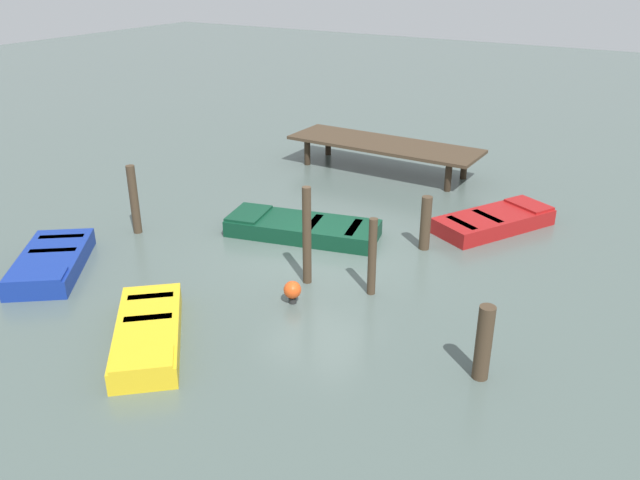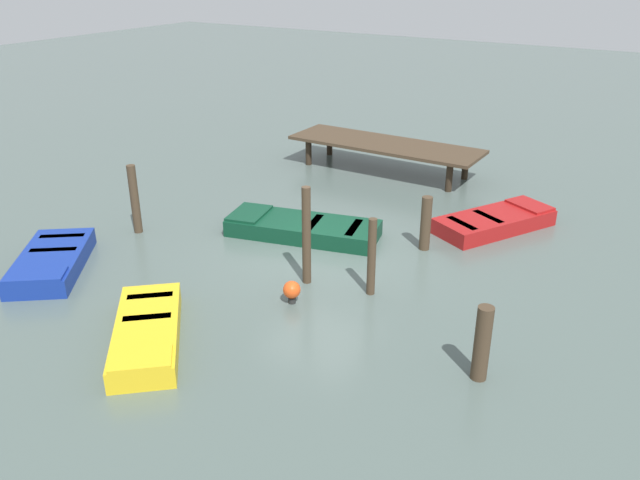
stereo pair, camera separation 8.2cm
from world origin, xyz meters
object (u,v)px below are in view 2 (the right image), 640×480
object	(u,v)px
rowboat_dark_green	(302,227)
mooring_piling_far_right	(482,343)
rowboat_blue	(51,261)
rowboat_yellow	(147,333)
rowboat_red	(495,221)
mooring_piling_center	(135,199)
dock_segment	(385,146)
mooring_piling_mid_right	(372,257)
mooring_piling_far_left	(426,223)
marker_buoy	(292,290)
mooring_piling_near_left	(306,236)

from	to	relation	value
rowboat_dark_green	mooring_piling_far_right	bearing A→B (deg)	135.70
rowboat_blue	rowboat_dark_green	bearing A→B (deg)	103.37
rowboat_yellow	rowboat_red	distance (m)	9.27
rowboat_blue	mooring_piling_center	distance (m)	2.63
dock_segment	mooring_piling_far_right	bearing A→B (deg)	-54.99
dock_segment	rowboat_dark_green	size ratio (longest dim) A/B	1.57
mooring_piling_far_right	mooring_piling_mid_right	distance (m)	3.32
mooring_piling_far_right	mooring_piling_far_left	size ratio (longest dim) A/B	1.02
rowboat_dark_green	mooring_piling_far_right	size ratio (longest dim) A/B	2.92
mooring_piling_far_right	marker_buoy	xyz separation A→B (m)	(-4.06, 0.48, -0.39)
mooring_piling_center	mooring_piling_far_left	size ratio (longest dim) A/B	1.33
rowboat_red	rowboat_yellow	bearing A→B (deg)	-175.28
mooring_piling_far_right	mooring_piling_mid_right	world-z (taller)	mooring_piling_mid_right
marker_buoy	rowboat_dark_green	bearing A→B (deg)	119.42
dock_segment	mooring_piling_center	distance (m)	8.31
mooring_piling_far_left	rowboat_yellow	bearing A→B (deg)	-112.78
mooring_piling_center	mooring_piling_mid_right	xyz separation A→B (m)	(6.52, 0.20, -0.04)
dock_segment	rowboat_yellow	world-z (taller)	dock_segment
mooring_piling_mid_right	rowboat_dark_green	bearing A→B (deg)	148.00
rowboat_yellow	rowboat_dark_green	xyz separation A→B (m)	(-0.24, 5.55, -0.00)
dock_segment	mooring_piling_far_right	size ratio (longest dim) A/B	4.58
mooring_piling_near_left	mooring_piling_mid_right	bearing A→B (deg)	10.44
mooring_piling_near_left	rowboat_red	bearing A→B (deg)	62.83
mooring_piling_far_right	rowboat_blue	bearing A→B (deg)	-173.39
rowboat_dark_green	mooring_piling_far_left	xyz separation A→B (m)	(2.93, 0.85, 0.45)
mooring_piling_far_right	mooring_piling_center	world-z (taller)	mooring_piling_center
dock_segment	mooring_piling_mid_right	size ratio (longest dim) A/B	3.69
mooring_piling_center	mooring_piling_far_left	bearing A→B (deg)	23.21
rowboat_red	mooring_piling_far_left	xyz separation A→B (m)	(-1.06, -2.08, 0.45)
mooring_piling_center	rowboat_yellow	bearing A→B (deg)	-42.36
mooring_piling_center	rowboat_red	bearing A→B (deg)	32.65
dock_segment	rowboat_dark_green	distance (m)	5.77
dock_segment	mooring_piling_center	world-z (taller)	mooring_piling_center
dock_segment	mooring_piling_center	bearing A→B (deg)	-111.59
marker_buoy	mooring_piling_far_right	bearing A→B (deg)	-6.69
rowboat_dark_green	marker_buoy	bearing A→B (deg)	106.06
rowboat_blue	mooring_piling_center	xyz separation A→B (m)	(0.05, 2.55, 0.67)
dock_segment	rowboat_red	bearing A→B (deg)	-30.96
dock_segment	mooring_piling_center	xyz separation A→B (m)	(-3.14, -7.69, 0.03)
mooring_piling_center	rowboat_dark_green	bearing A→B (deg)	28.32
rowboat_yellow	mooring_piling_near_left	bearing A→B (deg)	119.98
mooring_piling_far_right	mooring_piling_far_left	xyz separation A→B (m)	(-2.79, 4.28, -0.02)
mooring_piling_center	mooring_piling_mid_right	distance (m)	6.52
dock_segment	rowboat_blue	size ratio (longest dim) A/B	2.04
rowboat_dark_green	rowboat_red	distance (m)	4.95
mooring_piling_far_right	rowboat_dark_green	bearing A→B (deg)	149.06
rowboat_yellow	mooring_piling_far_left	size ratio (longest dim) A/B	2.25
mooring_piling_far_right	mooring_piling_center	xyz separation A→B (m)	(-9.39, 1.45, 0.20)
rowboat_yellow	mooring_piling_center	bearing A→B (deg)	-173.53
mooring_piling_far_right	marker_buoy	bearing A→B (deg)	173.31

